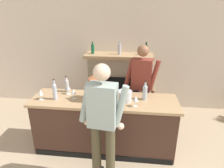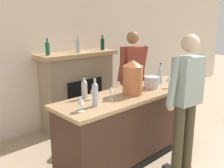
{
  "view_description": "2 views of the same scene",
  "coord_description": "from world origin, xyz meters",
  "views": [
    {
      "loc": [
        0.22,
        -0.51,
        2.39
      ],
      "look_at": [
        -0.14,
        2.68,
        1.13
      ],
      "focal_mm": 32.0,
      "sensor_mm": 36.0,
      "label": 1
    },
    {
      "loc": [
        -2.75,
        0.2,
        1.91
      ],
      "look_at": [
        -0.49,
        2.61,
        1.08
      ],
      "focal_mm": 40.0,
      "sensor_mm": 36.0,
      "label": 2
    }
  ],
  "objects": [
    {
      "name": "bar_counter",
      "position": [
        -0.24,
        2.4,
        0.48
      ],
      "size": [
        2.4,
        0.69,
        0.96
      ],
      "color": "#42281F",
      "rests_on": "ground_plane"
    },
    {
      "name": "wine_bottle_chardonnay_pale",
      "position": [
        -0.94,
        2.64,
        1.09
      ],
      "size": [
        0.07,
        0.07,
        0.29
      ],
      "color": "#B1AEAF",
      "rests_on": "bar_counter"
    },
    {
      "name": "person_bartender",
      "position": [
        0.38,
        3.02,
        0.97
      ],
      "size": [
        0.65,
        0.35,
        1.75
      ],
      "color": "#3B3145",
      "rests_on": "ground_plane"
    },
    {
      "name": "wine_glass_near_bucket",
      "position": [
        0.27,
        2.21,
        1.09
      ],
      "size": [
        0.08,
        0.08,
        0.17
      ],
      "color": "silver",
      "rests_on": "bar_counter"
    },
    {
      "name": "wine_glass_mid_counter",
      "position": [
        -0.88,
        2.54,
        1.08
      ],
      "size": [
        0.07,
        0.07,
        0.17
      ],
      "color": "silver",
      "rests_on": "bar_counter"
    },
    {
      "name": "wine_bottle_merlot_tall",
      "position": [
        -1.03,
        2.32,
        1.12
      ],
      "size": [
        0.07,
        0.07,
        0.35
      ],
      "color": "#A8B0C1",
      "rests_on": "bar_counter"
    },
    {
      "name": "copper_dispenser",
      "position": [
        -0.34,
        2.36,
        1.19
      ],
      "size": [
        0.27,
        0.31,
        0.46
      ],
      "color": "#B9653D",
      "rests_on": "bar_counter"
    },
    {
      "name": "wine_glass_front_left",
      "position": [
        -0.73,
        2.36,
        1.09
      ],
      "size": [
        0.07,
        0.07,
        0.17
      ],
      "color": "silver",
      "rests_on": "bar_counter"
    },
    {
      "name": "wine_bottle_riesling_slim",
      "position": [
        0.42,
        2.47,
        1.1
      ],
      "size": [
        0.07,
        0.07,
        0.32
      ],
      "color": "#A4B4BC",
      "rests_on": "bar_counter"
    },
    {
      "name": "wine_glass_by_dispenser",
      "position": [
        -1.26,
        2.28,
        1.08
      ],
      "size": [
        0.08,
        0.08,
        0.18
      ],
      "color": "silver",
      "rests_on": "bar_counter"
    },
    {
      "name": "ice_bucket_steel",
      "position": [
        0.1,
        2.39,
        1.05
      ],
      "size": [
        0.23,
        0.23,
        0.17
      ],
      "color": "silver",
      "rests_on": "bar_counter"
    },
    {
      "name": "person_customer",
      "position": [
        -0.14,
        1.68,
        0.98
      ],
      "size": [
        0.66,
        0.34,
        1.77
      ],
      "color": "#463F2A",
      "rests_on": "ground_plane"
    },
    {
      "name": "fireplace_stone",
      "position": [
        -0.12,
        3.92,
        0.7
      ],
      "size": [
        1.53,
        0.52,
        1.67
      ],
      "color": "gray",
      "rests_on": "ground_plane"
    },
    {
      "name": "wall_back_panel",
      "position": [
        0.0,
        4.18,
        1.38
      ],
      "size": [
        12.0,
        0.07,
        2.75
      ],
      "color": "beige",
      "rests_on": "ground_plane"
    }
  ]
}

